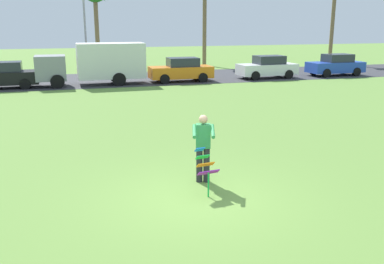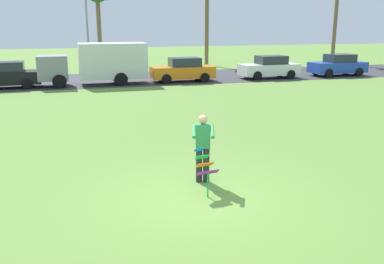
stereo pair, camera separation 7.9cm
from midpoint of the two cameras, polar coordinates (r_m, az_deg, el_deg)
ground_plane at (r=9.93m, az=0.87°, el=-8.77°), size 120.00×120.00×0.00m
road_strip at (r=30.61m, az=-10.68°, el=6.93°), size 120.00×8.00×0.01m
person_kite_flyer at (r=10.55m, az=1.68°, el=-1.87°), size 0.67×0.74×1.73m
kite_held at (r=9.87m, az=1.97°, el=-4.54°), size 0.53×0.67×1.07m
parked_car_black at (r=28.30m, az=-23.69°, el=6.93°), size 4.25×1.94×1.60m
parked_truck_grey_van at (r=28.01m, az=-12.16°, el=9.07°), size 6.73×2.19×2.62m
parked_car_orange at (r=28.93m, az=-1.12°, el=8.28°), size 4.22×1.86×1.60m
parked_car_white at (r=31.12m, az=10.40°, el=8.49°), size 4.26×1.95×1.60m
parked_car_blue at (r=33.93m, az=19.02°, el=8.43°), size 4.25×1.94×1.60m
streetlight_pole at (r=35.23m, az=-13.83°, el=14.26°), size 0.24×1.65×7.00m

